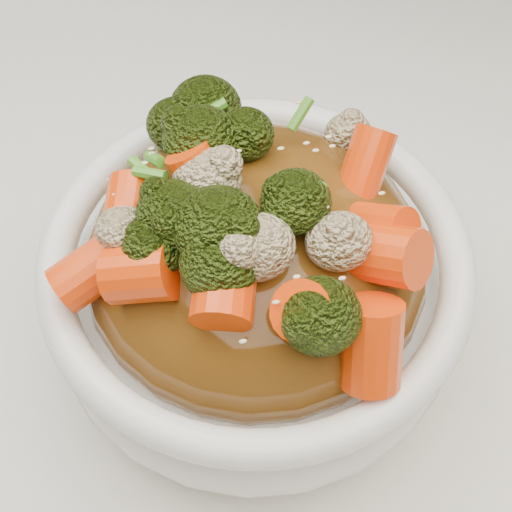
{
  "coord_description": "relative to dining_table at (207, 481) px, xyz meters",
  "views": [
    {
      "loc": [
        -0.0,
        -0.24,
        1.12
      ],
      "look_at": [
        0.04,
        -0.04,
        0.82
      ],
      "focal_mm": 50.0,
      "sensor_mm": 36.0,
      "label": 1
    }
  ],
  "objects": [
    {
      "name": "dining_table",
      "position": [
        0.0,
        0.0,
        0.0
      ],
      "size": [
        1.2,
        0.8,
        0.75
      ],
      "primitive_type": "cube",
      "color": "brown",
      "rests_on": "floor"
    },
    {
      "name": "tablecloth",
      "position": [
        0.0,
        0.0,
        0.35
      ],
      "size": [
        1.2,
        0.8,
        0.04
      ],
      "primitive_type": "cube",
      "color": "white",
      "rests_on": "dining_table"
    },
    {
      "name": "bowl",
      "position": [
        0.04,
        -0.04,
        0.42
      ],
      "size": [
        0.24,
        0.24,
        0.08
      ],
      "primitive_type": null,
      "rotation": [
        0.0,
        0.0,
        -0.12
      ],
      "color": "white",
      "rests_on": "tablecloth"
    },
    {
      "name": "sauce_base",
      "position": [
        0.04,
        -0.04,
        0.45
      ],
      "size": [
        0.19,
        0.19,
        0.09
      ],
      "primitive_type": "ellipsoid",
      "rotation": [
        0.0,
        0.0,
        -0.12
      ],
      "color": "#5A350F",
      "rests_on": "bowl"
    },
    {
      "name": "carrots",
      "position": [
        0.04,
        -0.04,
        0.51
      ],
      "size": [
        0.19,
        0.19,
        0.05
      ],
      "primitive_type": null,
      "rotation": [
        0.0,
        0.0,
        -0.12
      ],
      "color": "#F94308",
      "rests_on": "sauce_base"
    },
    {
      "name": "broccoli",
      "position": [
        0.04,
        -0.04,
        0.51
      ],
      "size": [
        0.19,
        0.19,
        0.04
      ],
      "primitive_type": null,
      "rotation": [
        0.0,
        0.0,
        -0.12
      ],
      "color": "black",
      "rests_on": "sauce_base"
    },
    {
      "name": "cauliflower",
      "position": [
        0.04,
        -0.04,
        0.51
      ],
      "size": [
        0.19,
        0.19,
        0.04
      ],
      "primitive_type": null,
      "rotation": [
        0.0,
        0.0,
        -0.12
      ],
      "color": "#CEBC8D",
      "rests_on": "sauce_base"
    },
    {
      "name": "scallions",
      "position": [
        0.04,
        -0.04,
        0.51
      ],
      "size": [
        0.14,
        0.14,
        0.02
      ],
      "primitive_type": null,
      "rotation": [
        0.0,
        0.0,
        -0.12
      ],
      "color": "#438C20",
      "rests_on": "sauce_base"
    },
    {
      "name": "sesame_seeds",
      "position": [
        0.04,
        -0.04,
        0.51
      ],
      "size": [
        0.17,
        0.17,
        0.01
      ],
      "primitive_type": null,
      "rotation": [
        0.0,
        0.0,
        -0.12
      ],
      "color": "beige",
      "rests_on": "sauce_base"
    }
  ]
}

